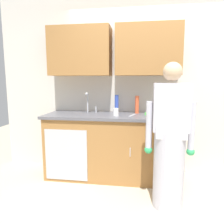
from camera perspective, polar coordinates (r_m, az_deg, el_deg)
ground_plane at (r=2.68m, az=10.43°, el=-23.76°), size 9.00×9.00×0.00m
kitchen_wall_with_uppers at (r=3.27m, az=8.07°, el=9.27°), size 4.80×0.44×2.70m
counter_cabinet at (r=3.15m, az=-0.03°, el=-9.53°), size 1.90×0.62×0.90m
countertop at (r=3.04m, az=0.03°, el=-1.07°), size 1.96×0.66×0.04m
sink at (r=3.12m, az=-6.56°, el=-0.79°), size 0.50×0.36×0.35m
person_at_sink at (r=2.44m, az=15.34°, el=-9.28°), size 0.55×0.34×1.62m
bottle_water_short at (r=3.16m, az=1.26°, el=2.15°), size 0.06×0.06×0.27m
bottle_cleaner_spray at (r=3.16m, az=6.81°, el=1.99°), size 0.06×0.06×0.26m
bottle_dish_liquid at (r=3.20m, az=16.66°, el=1.03°), size 0.06×0.06×0.18m
cup_by_sink at (r=2.94m, az=1.06°, el=0.01°), size 0.08×0.08×0.11m
knife_on_counter at (r=3.00m, az=5.59°, el=-0.82°), size 0.09×0.24×0.01m
sponge at (r=3.06m, az=9.88°, el=-0.48°), size 0.11×0.07×0.03m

